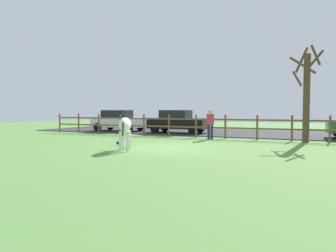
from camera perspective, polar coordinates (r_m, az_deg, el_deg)
name	(u,v)px	position (r m, az deg, el deg)	size (l,w,h in m)	color
ground_plane	(170,147)	(13.22, 0.39, -3.99)	(60.00, 60.00, 0.00)	#5B8C42
parking_asphalt	(223,133)	(22.00, 10.26, -1.20)	(28.00, 7.40, 0.05)	#2D2D33
paddock_fence	(196,125)	(18.00, 5.24, 0.26)	(21.00, 0.11, 1.34)	brown
bare_tree	(306,93)	(16.70, 24.37, 5.61)	(1.56, 1.57, 4.79)	#513A23
zebra	(125,127)	(12.36, -7.95, -0.19)	(1.07, 1.80, 1.41)	white
crow_on_grass	(118,143)	(14.08, -9.28, -3.09)	(0.21, 0.10, 0.20)	black
parked_car_white	(119,120)	(23.33, -9.19, 1.05)	(4.03, 1.94, 1.56)	white
parked_car_black	(177,121)	(21.02, 1.75, 0.88)	(4.04, 1.96, 1.56)	black
visitor_near_fence	(210,123)	(16.92, 7.88, 0.58)	(0.36, 0.23, 1.64)	#232847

